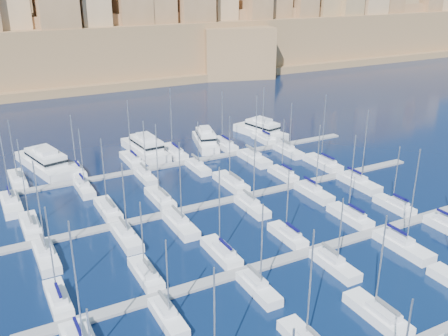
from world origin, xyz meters
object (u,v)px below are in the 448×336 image
motor_yacht_c (205,140)px  motor_yacht_d (261,130)px  motor_yacht_a (45,161)px  motor_yacht_b (146,147)px

motor_yacht_c → motor_yacht_d: size_ratio=0.90×
motor_yacht_c → motor_yacht_d: 16.43m
motor_yacht_a → motor_yacht_d: same height
motor_yacht_b → motor_yacht_c: bearing=-5.8°
motor_yacht_b → motor_yacht_d: (31.20, -0.71, 0.00)m
motor_yacht_a → motor_yacht_c: bearing=-4.0°
motor_yacht_a → motor_yacht_d: bearing=-1.9°
motor_yacht_a → motor_yacht_d: size_ratio=1.24×
motor_yacht_a → motor_yacht_b: size_ratio=1.15×
motor_yacht_b → motor_yacht_a: bearing=177.2°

